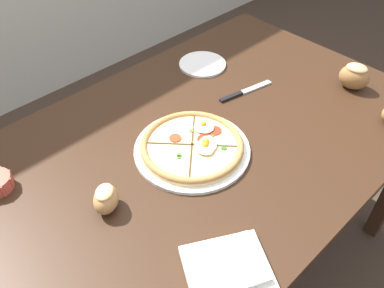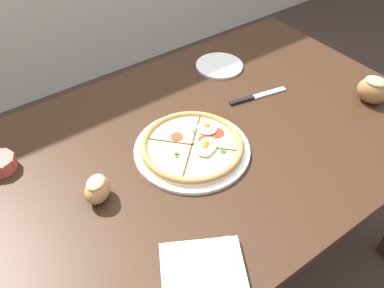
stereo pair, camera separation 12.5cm
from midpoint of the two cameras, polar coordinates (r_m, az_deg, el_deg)
name	(u,v)px [view 1 (the left image)]	position (r m, az deg, el deg)	size (l,w,h in m)	color
ground_plane	(201,263)	(1.93, -0.67, -16.49)	(12.00, 12.00, 0.00)	#3D2D23
dining_table	(204,156)	(1.38, -0.90, -1.86)	(1.55, 1.00, 0.78)	#331E11
pizza	(192,146)	(1.26, -2.79, -0.48)	(0.36, 0.36, 0.05)	white
napkin_folded	(227,268)	(1.00, 1.25, -17.20)	(0.25, 0.24, 0.04)	silver
bread_piece_mid	(355,76)	(1.59, 19.79, 8.89)	(0.11, 0.13, 0.10)	olive
bread_piece_far	(106,198)	(1.13, -15.17, -7.56)	(0.11, 0.10, 0.08)	#B27F47
knife_main	(245,91)	(1.51, 5.12, 7.27)	(0.23, 0.06, 0.01)	silver
side_saucer	(202,64)	(1.66, -0.72, 11.05)	(0.19, 0.19, 0.01)	white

